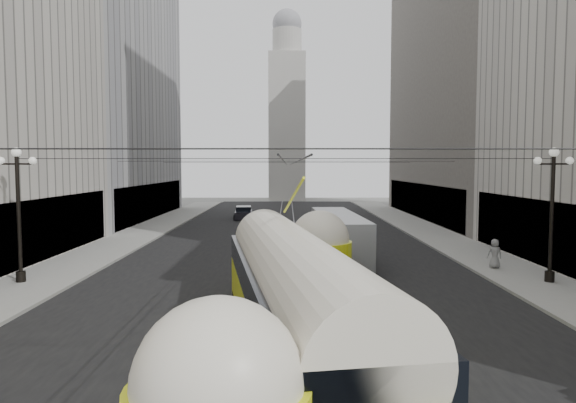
{
  "coord_description": "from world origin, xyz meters",
  "views": [
    {
      "loc": [
        0.11,
        -6.1,
        5.67
      ],
      "look_at": [
        0.13,
        14.84,
        4.2
      ],
      "focal_mm": 32.0,
      "sensor_mm": 36.0,
      "label": 1
    }
  ],
  "objects": [
    {
      "name": "rail_right",
      "position": [
        0.75,
        32.5,
        0.0
      ],
      "size": [
        0.12,
        85.0,
        0.04
      ],
      "primitive_type": "cube",
      "color": "gray",
      "rests_on": "ground"
    },
    {
      "name": "road",
      "position": [
        0.0,
        32.5,
        0.0
      ],
      "size": [
        20.0,
        85.0,
        0.02
      ],
      "primitive_type": "cube",
      "color": "black",
      "rests_on": "ground"
    },
    {
      "name": "lamppost_right_mid",
      "position": [
        12.6,
        18.0,
        3.74
      ],
      "size": [
        1.86,
        0.44,
        6.37
      ],
      "color": "black",
      "rests_on": "sidewalk_right"
    },
    {
      "name": "sedan_dark_far",
      "position": [
        -4.59,
        48.32,
        0.61
      ],
      "size": [
        2.03,
        4.39,
        1.35
      ],
      "color": "black",
      "rests_on": "ground"
    },
    {
      "name": "streetcar",
      "position": [
        0.29,
        8.42,
        1.87
      ],
      "size": [
        5.14,
        17.23,
        3.82
      ],
      "color": "#D3DF13",
      "rests_on": "ground"
    },
    {
      "name": "sidewalk_right",
      "position": [
        12.0,
        36.0,
        0.07
      ],
      "size": [
        4.0,
        72.0,
        0.15
      ],
      "primitive_type": "cube",
      "color": "gray",
      "rests_on": "ground"
    },
    {
      "name": "building_left_far",
      "position": [
        -19.99,
        48.0,
        14.31
      ],
      "size": [
        12.6,
        28.6,
        28.6
      ],
      "color": "#999999",
      "rests_on": "ground"
    },
    {
      "name": "sedan_white_far",
      "position": [
        4.0,
        44.17,
        0.67
      ],
      "size": [
        2.98,
        5.03,
        1.49
      ],
      "color": "silver",
      "rests_on": "ground"
    },
    {
      "name": "sidewalk_left",
      "position": [
        -12.0,
        36.0,
        0.07
      ],
      "size": [
        4.0,
        72.0,
        0.15
      ],
      "primitive_type": "cube",
      "color": "gray",
      "rests_on": "ground"
    },
    {
      "name": "catenary",
      "position": [
        0.12,
        31.49,
        5.88
      ],
      "size": [
        25.0,
        72.0,
        0.23
      ],
      "color": "black",
      "rests_on": "ground"
    },
    {
      "name": "rail_left",
      "position": [
        -0.75,
        32.5,
        0.0
      ],
      "size": [
        0.12,
        85.0,
        0.04
      ],
      "primitive_type": "cube",
      "color": "gray",
      "rests_on": "ground"
    },
    {
      "name": "lamppost_left_mid",
      "position": [
        -12.6,
        18.0,
        3.74
      ],
      "size": [
        1.86,
        0.44,
        6.37
      ],
      "color": "black",
      "rests_on": "sidewalk_left"
    },
    {
      "name": "pedestrian_sidewalk_right",
      "position": [
        11.29,
        21.26,
        0.94
      ],
      "size": [
        0.78,
        0.48,
        1.58
      ],
      "primitive_type": "imported",
      "rotation": [
        0.0,
        0.0,
        3.13
      ],
      "color": "slate",
      "rests_on": "sidewalk_right"
    },
    {
      "name": "building_right_far",
      "position": [
        20.0,
        48.0,
        16.31
      ],
      "size": [
        12.6,
        32.6,
        32.6
      ],
      "color": "#514C47",
      "rests_on": "ground"
    },
    {
      "name": "distant_tower",
      "position": [
        0.0,
        80.0,
        14.97
      ],
      "size": [
        6.0,
        6.0,
        31.36
      ],
      "color": "#B2AFA8",
      "rests_on": "ground"
    },
    {
      "name": "city_bus",
      "position": [
        3.18,
        24.64,
        1.5
      ],
      "size": [
        2.73,
        10.89,
        2.74
      ],
      "color": "gray",
      "rests_on": "ground"
    }
  ]
}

